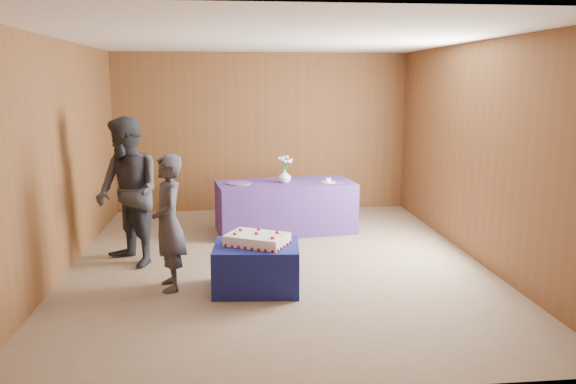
{
  "coord_description": "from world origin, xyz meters",
  "views": [
    {
      "loc": [
        -0.54,
        -6.65,
        2.21
      ],
      "look_at": [
        0.15,
        0.1,
        0.87
      ],
      "focal_mm": 35.0,
      "sensor_mm": 36.0,
      "label": 1
    }
  ],
  "objects": [
    {
      "name": "cake_slice",
      "position": [
        0.88,
        1.4,
        0.79
      ],
      "size": [
        0.07,
        0.06,
        0.08
      ],
      "rotation": [
        0.0,
        0.0,
        0.07
      ],
      "color": "white",
      "rests_on": "plate"
    },
    {
      "name": "flower_spray",
      "position": [
        0.24,
        1.45,
        1.09
      ],
      "size": [
        0.23,
        0.23,
        0.17
      ],
      "color": "#29662B",
      "rests_on": "vase"
    },
    {
      "name": "guest_right",
      "position": [
        -1.78,
        0.13,
        0.91
      ],
      "size": [
        1.09,
        1.12,
        1.81
      ],
      "primitive_type": "imported",
      "rotation": [
        0.0,
        0.0,
        -0.88
      ],
      "color": "#2E2F37",
      "rests_on": "ground"
    },
    {
      "name": "room_shell",
      "position": [
        0.0,
        0.0,
        1.8
      ],
      "size": [
        5.04,
        6.04,
        2.72
      ],
      "color": "brown",
      "rests_on": "ground"
    },
    {
      "name": "plate",
      "position": [
        0.88,
        1.4,
        0.76
      ],
      "size": [
        0.28,
        0.28,
        0.01
      ],
      "primitive_type": "cylinder",
      "rotation": [
        0.0,
        0.0,
        0.34
      ],
      "color": "silver",
      "rests_on": "serving_table"
    },
    {
      "name": "platter",
      "position": [
        -0.43,
        1.41,
        0.76
      ],
      "size": [
        0.41,
        0.41,
        0.02
      ],
      "primitive_type": "cylinder",
      "rotation": [
        0.0,
        0.0,
        0.14
      ],
      "color": "#7351A2",
      "rests_on": "serving_table"
    },
    {
      "name": "cake_table",
      "position": [
        -0.29,
        -0.88,
        0.25
      ],
      "size": [
        0.96,
        0.78,
        0.5
      ],
      "primitive_type": "cube",
      "rotation": [
        0.0,
        0.0,
        -0.09
      ],
      "color": "navy",
      "rests_on": "ground"
    },
    {
      "name": "sheet_cake",
      "position": [
        -0.28,
        -0.87,
        0.56
      ],
      "size": [
        0.77,
        0.69,
        0.15
      ],
      "rotation": [
        0.0,
        0.0,
        -0.49
      ],
      "color": "white",
      "rests_on": "cake_table"
    },
    {
      "name": "guest_left",
      "position": [
        -1.22,
        -0.75,
        0.73
      ],
      "size": [
        0.46,
        0.6,
        1.47
      ],
      "primitive_type": "imported",
      "rotation": [
        0.0,
        0.0,
        -1.35
      ],
      "color": "#363640",
      "rests_on": "ground"
    },
    {
      "name": "knife",
      "position": [
        0.97,
        1.31,
        0.75
      ],
      "size": [
        0.25,
        0.1,
        0.0
      ],
      "primitive_type": "cube",
      "rotation": [
        0.0,
        0.0,
        0.32
      ],
      "color": "#ACADB1",
      "rests_on": "serving_table"
    },
    {
      "name": "serving_table",
      "position": [
        0.25,
        1.49,
        0.38
      ],
      "size": [
        2.1,
        1.17,
        0.75
      ],
      "primitive_type": "cube",
      "rotation": [
        0.0,
        0.0,
        0.14
      ],
      "color": "#543086",
      "rests_on": "ground"
    },
    {
      "name": "vase",
      "position": [
        0.24,
        1.45,
        0.85
      ],
      "size": [
        0.21,
        0.21,
        0.19
      ],
      "primitive_type": "imported",
      "rotation": [
        0.0,
        0.0,
        -0.16
      ],
      "color": "white",
      "rests_on": "serving_table"
    },
    {
      "name": "ground",
      "position": [
        0.0,
        0.0,
        0.0
      ],
      "size": [
        6.0,
        6.0,
        0.0
      ],
      "primitive_type": "plane",
      "color": "#88725E",
      "rests_on": "ground"
    }
  ]
}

